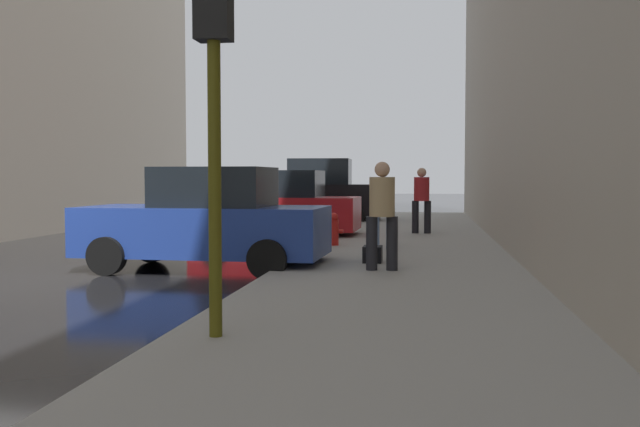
{
  "coord_description": "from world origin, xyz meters",
  "views": [
    {
      "loc": [
        6.41,
        -10.12,
        1.62
      ],
      "look_at": [
        4.37,
        3.59,
        0.91
      ],
      "focal_mm": 40.0,
      "sensor_mm": 36.0,
      "label": 1
    }
  ],
  "objects_px": {
    "parked_black_suv": "(316,194)",
    "pedestrian_in_tan_coat": "(382,210)",
    "traffic_light": "(214,51)",
    "pedestrian_in_jeans": "(383,202)",
    "parked_blue_sedan": "(207,221)",
    "pedestrian_in_red_jacket": "(422,197)",
    "fire_hydrant": "(334,229)",
    "duffel_bag": "(373,254)",
    "parked_red_hatchback": "(278,207)"
  },
  "relations": [
    {
      "from": "parked_red_hatchback",
      "to": "traffic_light",
      "type": "distance_m",
      "value": 11.99
    },
    {
      "from": "fire_hydrant",
      "to": "traffic_light",
      "type": "height_order",
      "value": "traffic_light"
    },
    {
      "from": "parked_black_suv",
      "to": "traffic_light",
      "type": "height_order",
      "value": "traffic_light"
    },
    {
      "from": "parked_blue_sedan",
      "to": "pedestrian_in_red_jacket",
      "type": "height_order",
      "value": "pedestrian_in_red_jacket"
    },
    {
      "from": "pedestrian_in_jeans",
      "to": "pedestrian_in_tan_coat",
      "type": "distance_m",
      "value": 3.44
    },
    {
      "from": "traffic_light",
      "to": "pedestrian_in_jeans",
      "type": "distance_m",
      "value": 8.56
    },
    {
      "from": "parked_black_suv",
      "to": "pedestrian_in_red_jacket",
      "type": "height_order",
      "value": "parked_black_suv"
    },
    {
      "from": "fire_hydrant",
      "to": "pedestrian_in_red_jacket",
      "type": "bearing_deg",
      "value": 62.76
    },
    {
      "from": "fire_hydrant",
      "to": "pedestrian_in_tan_coat",
      "type": "height_order",
      "value": "pedestrian_in_tan_coat"
    },
    {
      "from": "parked_black_suv",
      "to": "pedestrian_in_tan_coat",
      "type": "distance_m",
      "value": 13.51
    },
    {
      "from": "traffic_light",
      "to": "fire_hydrant",
      "type": "bearing_deg",
      "value": 90.32
    },
    {
      "from": "pedestrian_in_red_jacket",
      "to": "fire_hydrant",
      "type": "bearing_deg",
      "value": -117.24
    },
    {
      "from": "traffic_light",
      "to": "pedestrian_in_tan_coat",
      "type": "relative_size",
      "value": 2.11
    },
    {
      "from": "pedestrian_in_jeans",
      "to": "parked_red_hatchback",
      "type": "bearing_deg",
      "value": 130.72
    },
    {
      "from": "parked_blue_sedan",
      "to": "pedestrian_in_tan_coat",
      "type": "distance_m",
      "value": 3.18
    },
    {
      "from": "fire_hydrant",
      "to": "traffic_light",
      "type": "xyz_separation_m",
      "value": [
        0.05,
        -8.88,
        2.26
      ]
    },
    {
      "from": "parked_black_suv",
      "to": "pedestrian_in_jeans",
      "type": "distance_m",
      "value": 10.15
    },
    {
      "from": "parked_black_suv",
      "to": "duffel_bag",
      "type": "xyz_separation_m",
      "value": [
        2.86,
        -12.11,
        -0.74
      ]
    },
    {
      "from": "parked_blue_sedan",
      "to": "pedestrian_in_red_jacket",
      "type": "relative_size",
      "value": 2.49
    },
    {
      "from": "parked_black_suv",
      "to": "traffic_light",
      "type": "xyz_separation_m",
      "value": [
        1.85,
        -18.05,
        1.73
      ]
    },
    {
      "from": "pedestrian_in_jeans",
      "to": "traffic_light",
      "type": "bearing_deg",
      "value": -97.13
    },
    {
      "from": "pedestrian_in_jeans",
      "to": "pedestrian_in_tan_coat",
      "type": "relative_size",
      "value": 1.0
    },
    {
      "from": "pedestrian_in_jeans",
      "to": "parked_black_suv",
      "type": "bearing_deg",
      "value": 106.58
    },
    {
      "from": "parked_blue_sedan",
      "to": "fire_hydrant",
      "type": "relative_size",
      "value": 6.04
    },
    {
      "from": "pedestrian_in_tan_coat",
      "to": "parked_black_suv",
      "type": "bearing_deg",
      "value": 103.19
    },
    {
      "from": "fire_hydrant",
      "to": "parked_red_hatchback",
      "type": "bearing_deg",
      "value": 122.62
    },
    {
      "from": "pedestrian_in_jeans",
      "to": "pedestrian_in_red_jacket",
      "type": "height_order",
      "value": "same"
    },
    {
      "from": "pedestrian_in_tan_coat",
      "to": "parked_blue_sedan",
      "type": "bearing_deg",
      "value": 166.9
    },
    {
      "from": "parked_blue_sedan",
      "to": "pedestrian_in_tan_coat",
      "type": "height_order",
      "value": "pedestrian_in_tan_coat"
    },
    {
      "from": "parked_black_suv",
      "to": "duffel_bag",
      "type": "relative_size",
      "value": 10.58
    },
    {
      "from": "pedestrian_in_tan_coat",
      "to": "pedestrian_in_jeans",
      "type": "bearing_deg",
      "value": 93.16
    },
    {
      "from": "pedestrian_in_red_jacket",
      "to": "duffel_bag",
      "type": "relative_size",
      "value": 3.89
    },
    {
      "from": "traffic_light",
      "to": "duffel_bag",
      "type": "xyz_separation_m",
      "value": [
        1.01,
        5.94,
        -2.47
      ]
    },
    {
      "from": "parked_red_hatchback",
      "to": "pedestrian_in_jeans",
      "type": "distance_m",
      "value": 4.45
    },
    {
      "from": "parked_blue_sedan",
      "to": "parked_black_suv",
      "type": "distance_m",
      "value": 12.44
    },
    {
      "from": "parked_blue_sedan",
      "to": "parked_black_suv",
      "type": "xyz_separation_m",
      "value": [
        -0.0,
        12.44,
        0.18
      ]
    },
    {
      "from": "fire_hydrant",
      "to": "pedestrian_in_red_jacket",
      "type": "height_order",
      "value": "pedestrian_in_red_jacket"
    },
    {
      "from": "parked_blue_sedan",
      "to": "pedestrian_in_tan_coat",
      "type": "relative_size",
      "value": 2.49
    },
    {
      "from": "parked_red_hatchback",
      "to": "pedestrian_in_tan_coat",
      "type": "relative_size",
      "value": 2.48
    },
    {
      "from": "parked_black_suv",
      "to": "pedestrian_in_jeans",
      "type": "relative_size",
      "value": 2.72
    },
    {
      "from": "parked_blue_sedan",
      "to": "parked_red_hatchback",
      "type": "xyz_separation_m",
      "value": [
        0.0,
        6.08,
        0.0
      ]
    },
    {
      "from": "parked_black_suv",
      "to": "pedestrian_in_tan_coat",
      "type": "xyz_separation_m",
      "value": [
        3.08,
        -13.16,
        0.07
      ]
    },
    {
      "from": "pedestrian_in_tan_coat",
      "to": "duffel_bag",
      "type": "height_order",
      "value": "pedestrian_in_tan_coat"
    },
    {
      "from": "traffic_light",
      "to": "pedestrian_in_jeans",
      "type": "relative_size",
      "value": 2.11
    },
    {
      "from": "parked_black_suv",
      "to": "fire_hydrant",
      "type": "distance_m",
      "value": 9.37
    },
    {
      "from": "pedestrian_in_tan_coat",
      "to": "fire_hydrant",
      "type": "bearing_deg",
      "value": 107.85
    },
    {
      "from": "traffic_light",
      "to": "pedestrian_in_tan_coat",
      "type": "xyz_separation_m",
      "value": [
        1.23,
        4.9,
        -1.65
      ]
    },
    {
      "from": "parked_black_suv",
      "to": "parked_red_hatchback",
      "type": "bearing_deg",
      "value": -90.0
    },
    {
      "from": "fire_hydrant",
      "to": "parked_black_suv",
      "type": "bearing_deg",
      "value": 101.12
    },
    {
      "from": "pedestrian_in_red_jacket",
      "to": "pedestrian_in_jeans",
      "type": "bearing_deg",
      "value": -100.42
    }
  ]
}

